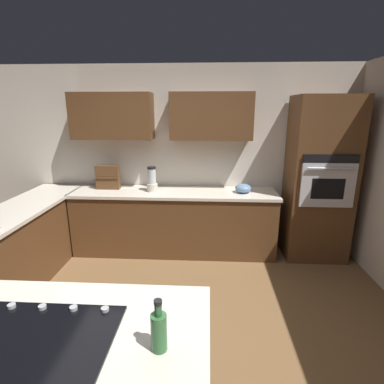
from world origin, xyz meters
name	(u,v)px	position (x,y,z in m)	size (l,w,h in m)	color
ground_plane	(165,337)	(0.00, 0.00, 0.00)	(14.00, 14.00, 0.00)	brown
wall_back	(179,149)	(0.06, -2.05, 1.44)	(6.00, 0.44, 2.60)	silver
lower_cabinets_back	(175,223)	(0.10, -1.72, 0.43)	(2.80, 0.60, 0.86)	brown
countertop_back	(174,193)	(0.10, -1.72, 0.88)	(2.84, 0.64, 0.04)	silver
lower_cabinets_side	(5,259)	(1.82, -0.55, 0.43)	(0.60, 2.90, 0.86)	brown
island_top	(36,345)	(0.46, 1.08, 0.88)	(1.71, 1.04, 0.04)	silver
wall_oven	(319,180)	(-1.85, -1.72, 1.09)	(0.80, 0.66, 2.17)	brown
cooktop	(36,340)	(0.46, 1.07, 0.91)	(0.76, 0.56, 0.03)	black
blender	(152,181)	(0.40, -1.71, 1.05)	(0.15, 0.15, 0.34)	beige
mixing_bowl	(243,188)	(-0.85, -1.71, 0.96)	(0.22, 0.22, 0.12)	#668CB2
spice_rack	(108,177)	(1.05, -1.80, 1.07)	(0.33, 0.11, 0.34)	brown
second_bottle	(159,330)	(-0.15, 1.08, 1.01)	(0.08, 0.08, 0.27)	#336B38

